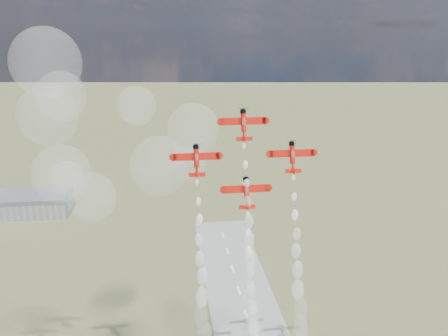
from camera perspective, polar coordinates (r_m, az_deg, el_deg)
hangar at (r=332.56m, az=-22.32°, el=-3.99°), size 50.00×28.00×13.00m
plane_lead at (r=135.34m, az=2.37°, el=5.30°), size 13.02×5.57×8.99m
plane_left at (r=132.91m, az=-3.33°, el=1.01°), size 13.02×5.57×8.99m
plane_right at (r=137.46m, az=8.22°, el=1.40°), size 13.02×5.57×8.99m
plane_slot at (r=134.35m, az=2.72°, el=-2.90°), size 13.02×5.57×8.99m
smoke_trail_lead at (r=137.98m, az=3.23°, el=-15.02°), size 5.61×20.38×53.28m
smoke_trail_left at (r=138.81m, az=-2.46°, el=-19.20°), size 5.36×20.06×52.62m
smoke_trail_right at (r=143.44m, az=9.14°, el=-18.11°), size 5.41×19.84×53.08m
drifted_smoke_cloud at (r=150.71m, az=-15.77°, el=4.88°), size 62.52×35.55×58.03m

